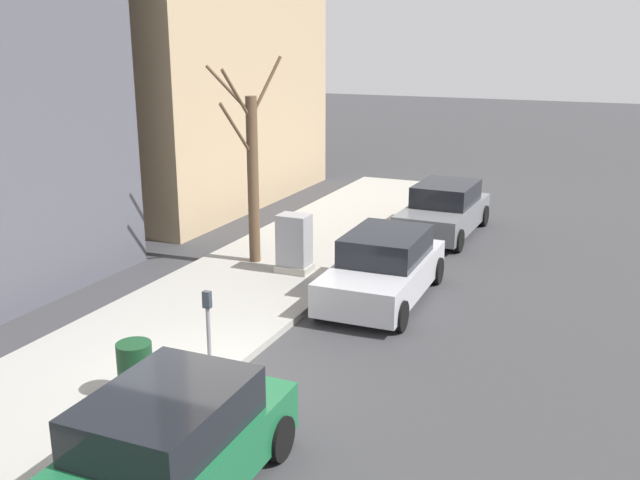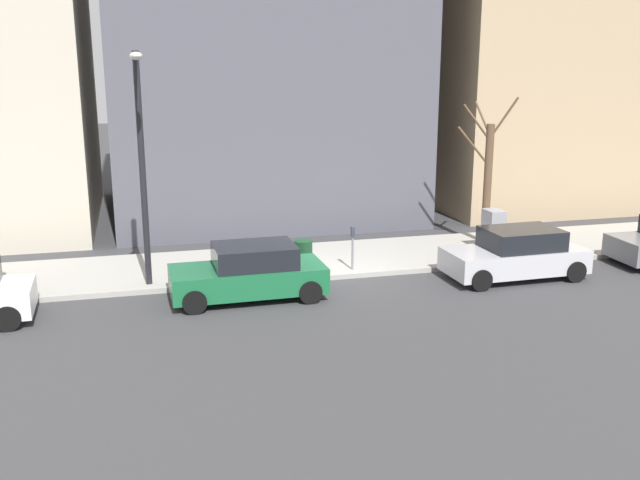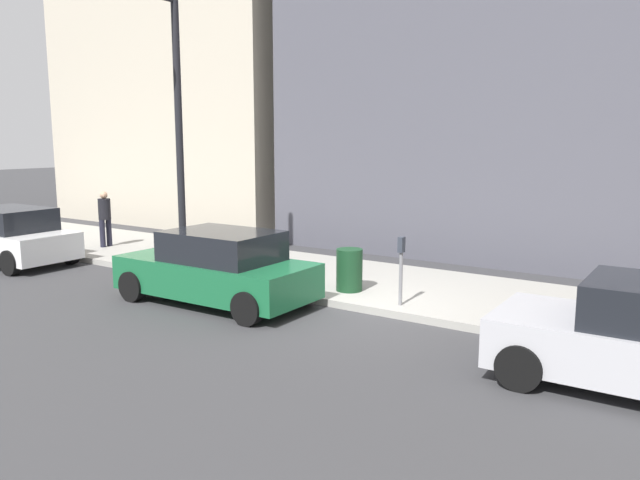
% 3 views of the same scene
% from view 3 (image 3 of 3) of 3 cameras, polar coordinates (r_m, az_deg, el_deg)
% --- Properties ---
extents(ground_plane, '(120.00, 120.00, 0.00)m').
position_cam_3_polar(ground_plane, '(12.29, 3.63, -6.64)').
color(ground_plane, '#38383A').
extents(sidewalk, '(4.00, 36.00, 0.15)m').
position_cam_3_polar(sidewalk, '(13.97, 7.83, -4.43)').
color(sidewalk, '#9E9B93').
rests_on(sidewalk, ground).
extents(parked_car_green, '(1.98, 4.23, 1.52)m').
position_cam_3_polar(parked_car_green, '(12.93, -9.37, -2.58)').
color(parked_car_green, '#196038').
rests_on(parked_car_green, ground).
extents(parked_car_white, '(2.03, 4.25, 1.52)m').
position_cam_3_polar(parked_car_white, '(18.86, -26.69, 0.28)').
color(parked_car_white, white).
rests_on(parked_car_white, ground).
extents(parking_meter, '(0.14, 0.10, 1.35)m').
position_cam_3_polar(parking_meter, '(12.14, 7.42, -2.14)').
color(parking_meter, slate).
rests_on(parking_meter, sidewalk).
extents(streetlamp, '(1.97, 0.32, 6.50)m').
position_cam_3_polar(streetlamp, '(15.52, -13.56, 11.44)').
color(streetlamp, black).
rests_on(streetlamp, sidewalk).
extents(trash_bin, '(0.56, 0.56, 0.90)m').
position_cam_3_polar(trash_bin, '(13.29, 2.70, -2.74)').
color(trash_bin, '#14381E').
rests_on(trash_bin, sidewalk).
extents(pedestrian_near_meter, '(0.40, 0.36, 1.66)m').
position_cam_3_polar(pedestrian_near_meter, '(19.66, -19.08, 2.13)').
color(pedestrian_near_meter, '#1E1E2D').
rests_on(pedestrian_near_meter, sidewalk).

